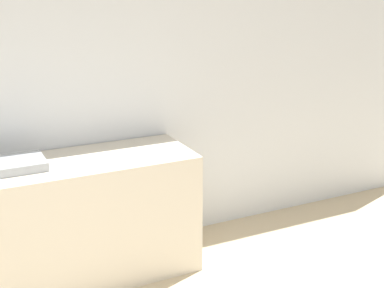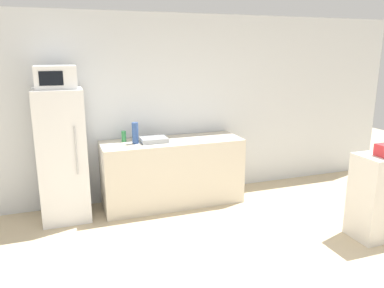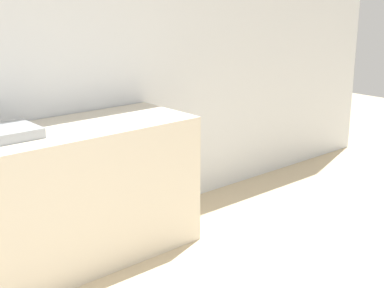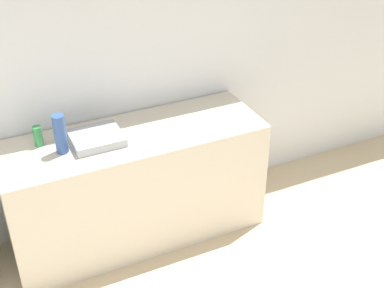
{
  "view_description": "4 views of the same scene",
  "coord_description": "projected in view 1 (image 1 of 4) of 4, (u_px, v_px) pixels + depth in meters",
  "views": [
    {
      "loc": [
        -0.53,
        -0.79,
        2.13
      ],
      "look_at": [
        0.77,
        1.86,
        1.21
      ],
      "focal_mm": 50.0,
      "sensor_mm": 36.0,
      "label": 1
    },
    {
      "loc": [
        -1.25,
        -2.03,
        2.09
      ],
      "look_at": [
        0.1,
        1.76,
        1.09
      ],
      "focal_mm": 35.0,
      "sensor_mm": 36.0,
      "label": 2
    },
    {
      "loc": [
        -1.24,
        -0.23,
        1.73
      ],
      "look_at": [
        0.58,
        1.86,
        0.94
      ],
      "focal_mm": 50.0,
      "sensor_mm": 36.0,
      "label": 3
    },
    {
      "loc": [
        -0.85,
        -0.42,
        2.86
      ],
      "look_at": [
        0.32,
        2.06,
        1.16
      ],
      "focal_mm": 50.0,
      "sensor_mm": 36.0,
      "label": 4
    }
  ],
  "objects": [
    {
      "name": "sink_basin",
      "position": [
        18.0,
        164.0,
        3.57
      ],
      "size": [
        0.35,
        0.32,
        0.06
      ],
      "primitive_type": "cube",
      "color": "#9EA3A8",
      "rests_on": "counter"
    },
    {
      "name": "wall_back",
      "position": [
        19.0,
        99.0,
        3.8
      ],
      "size": [
        8.0,
        0.06,
        2.6
      ],
      "primitive_type": "cube",
      "color": "silver",
      "rests_on": "ground_plane"
    },
    {
      "name": "counter",
      "position": [
        62.0,
        223.0,
        3.81
      ],
      "size": [
        1.92,
        0.65,
        0.91
      ],
      "primitive_type": "cube",
      "color": "beige",
      "rests_on": "ground_plane"
    }
  ]
}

